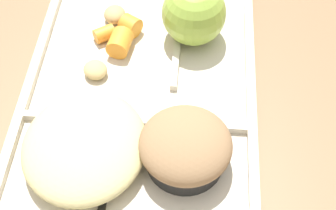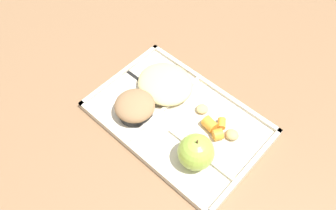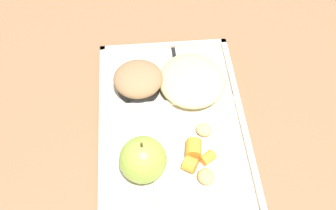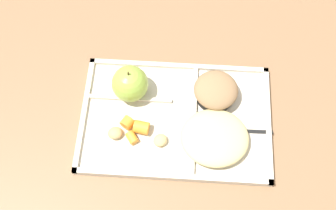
{
  "view_description": "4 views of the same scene",
  "coord_description": "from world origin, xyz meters",
  "views": [
    {
      "loc": [
        0.33,
        0.06,
        0.44
      ],
      "look_at": [
        0.03,
        0.03,
        0.04
      ],
      "focal_mm": 52.14,
      "sensor_mm": 36.0,
      "label": 1
    },
    {
      "loc": [
        -0.28,
        0.34,
        0.68
      ],
      "look_at": [
        0.04,
        -0.01,
        0.02
      ],
      "focal_mm": 37.59,
      "sensor_mm": 36.0,
      "label": 2
    },
    {
      "loc": [
        -0.46,
        0.05,
        0.64
      ],
      "look_at": [
        0.01,
        0.01,
        0.05
      ],
      "focal_mm": 46.68,
      "sensor_mm": 36.0,
      "label": 3
    },
    {
      "loc": [
        0.01,
        -0.34,
        0.79
      ],
      "look_at": [
        -0.02,
        0.01,
        0.05
      ],
      "focal_mm": 44.11,
      "sensor_mm": 36.0,
      "label": 4
    }
  ],
  "objects": [
    {
      "name": "ground",
      "position": [
        0.0,
        0.0,
        0.0
      ],
      "size": [
        6.0,
        6.0,
        0.0
      ],
      "primitive_type": "plane",
      "color": "#846042"
    },
    {
      "name": "lunch_tray",
      "position": [
        -0.0,
        0.0,
        0.01
      ],
      "size": [
        0.39,
        0.26,
        0.02
      ],
      "color": "beige",
      "rests_on": "ground"
    },
    {
      "name": "green_apple",
      "position": [
        -0.1,
        0.06,
        0.05
      ],
      "size": [
        0.08,
        0.08,
        0.09
      ],
      "color": "#93B742",
      "rests_on": "lunch_tray"
    },
    {
      "name": "bran_muffin",
      "position": [
        0.08,
        0.06,
        0.04
      ],
      "size": [
        0.09,
        0.09,
        0.05
      ],
      "color": "black",
      "rests_on": "lunch_tray"
    },
    {
      "name": "carrot_slice_tilted",
      "position": [
        -0.07,
        -0.03,
        0.02
      ],
      "size": [
        0.03,
        0.03,
        0.03
      ],
      "primitive_type": "cylinder",
      "rotation": [
        0.0,
        1.57,
        2.98
      ],
      "color": "orange",
      "rests_on": "lunch_tray"
    },
    {
      "name": "carrot_slice_edge",
      "position": [
        -0.09,
        -0.05,
        0.02
      ],
      "size": [
        0.03,
        0.03,
        0.02
      ],
      "primitive_type": "cylinder",
      "rotation": [
        0.0,
        1.57,
        2.17
      ],
      "color": "orange",
      "rests_on": "lunch_tray"
    },
    {
      "name": "carrot_slice_diagonal",
      "position": [
        -0.1,
        -0.02,
        0.02
      ],
      "size": [
        0.03,
        0.03,
        0.03
      ],
      "primitive_type": "cylinder",
      "rotation": [
        0.0,
        1.57,
        4.16
      ],
      "color": "orange",
      "rests_on": "lunch_tray"
    },
    {
      "name": "potato_chunk_browned",
      "position": [
        -0.03,
        -0.05,
        0.02
      ],
      "size": [
        0.04,
        0.04,
        0.02
      ],
      "primitive_type": "ellipsoid",
      "rotation": [
        0.0,
        0.0,
        0.78
      ],
      "color": "tan",
      "rests_on": "lunch_tray"
    },
    {
      "name": "potato_chunk_corner",
      "position": [
        -0.12,
        -0.04,
        0.02
      ],
      "size": [
        0.03,
        0.03,
        0.02
      ],
      "primitive_type": "ellipsoid",
      "rotation": [
        0.0,
        0.0,
        3.32
      ],
      "color": "tan",
      "rests_on": "lunch_tray"
    },
    {
      "name": "egg_noodle_pile",
      "position": [
        0.08,
        -0.04,
        0.03
      ],
      "size": [
        0.14,
        0.12,
        0.04
      ],
      "primitive_type": "ellipsoid",
      "color": "#D6C684",
      "rests_on": "lunch_tray"
    },
    {
      "name": "meatball_side",
      "position": [
        0.08,
        -0.05,
        0.03
      ],
      "size": [
        0.03,
        0.03,
        0.03
      ],
      "primitive_type": "sphere",
      "color": "brown",
      "rests_on": "lunch_tray"
    },
    {
      "name": "meatball_center",
      "position": [
        0.06,
        -0.04,
        0.03
      ],
      "size": [
        0.03,
        0.03,
        0.03
      ],
      "primitive_type": "sphere",
      "color": "brown",
      "rests_on": "lunch_tray"
    },
    {
      "name": "plastic_fork",
      "position": [
        0.11,
        -0.02,
        0.01
      ],
      "size": [
        0.15,
        0.02,
        0.0
      ],
      "color": "black",
      "rests_on": "lunch_tray"
    }
  ]
}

